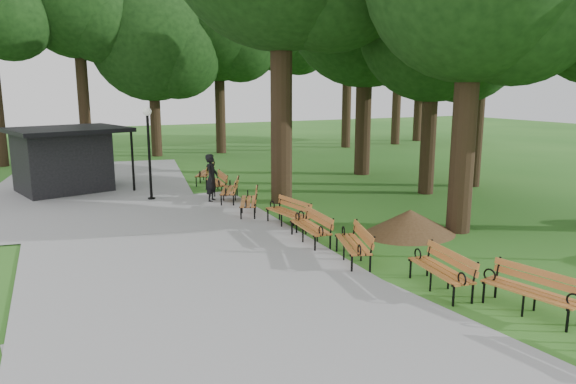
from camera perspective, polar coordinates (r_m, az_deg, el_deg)
name	(u,v)px	position (r m, az deg, el deg)	size (l,w,h in m)	color
ground	(381,276)	(12.46, 10.01, -8.94)	(100.00, 100.00, 0.00)	#27631C
path	(176,262)	(13.44, -12.00, -7.36)	(12.00, 38.00, 0.06)	#98989B
person	(212,178)	(19.98, -8.22, 1.50)	(0.66, 0.43, 1.81)	black
kiosk	(62,160)	(23.47, -23.13, 3.18)	(4.21, 3.66, 2.64)	black
lamp_post	(148,135)	(20.51, -14.81, 5.98)	(0.32, 0.32, 3.52)	black
dirt_mound	(410,222)	(15.96, 12.96, -3.15)	(2.38, 2.38, 0.73)	#47301C
bench_1	(530,292)	(11.23, 24.59, -9.75)	(1.90, 0.64, 0.88)	#B8652A
bench_2	(440,270)	(11.81, 16.05, -8.11)	(1.90, 0.64, 0.88)	#B8652A
bench_3	(353,244)	(13.25, 6.98, -5.60)	(1.90, 0.64, 0.88)	#B8652A
bench_4	(310,227)	(14.69, 2.41, -3.83)	(1.90, 0.64, 0.88)	#B8652A
bench_5	(288,213)	(16.31, -0.04, -2.28)	(1.90, 0.64, 0.88)	#B8652A
bench_6	(248,202)	(17.96, -4.28, -1.03)	(1.90, 0.64, 0.88)	#B8652A
bench_7	(229,190)	(19.99, -6.33, 0.20)	(1.90, 0.64, 0.88)	#B8652A
bench_8	(216,183)	(21.62, -7.74, 1.01)	(1.90, 0.64, 0.88)	#B8652A
bench_9	(205,174)	(23.95, -8.94, 1.98)	(1.90, 0.64, 0.88)	#B8652A
lawn_tree_1	(434,26)	(21.94, 15.44, 16.79)	(5.81, 5.81, 9.46)	black
lawn_tree_4	(366,7)	(26.39, 8.42, 19.14)	(7.54, 7.54, 11.72)	black
lawn_tree_5	(485,4)	(24.30, 20.46, 18.42)	(5.31, 5.31, 10.27)	black
tree_backdrop	(248,23)	(35.40, -4.31, 17.65)	(36.51, 8.81, 16.37)	black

